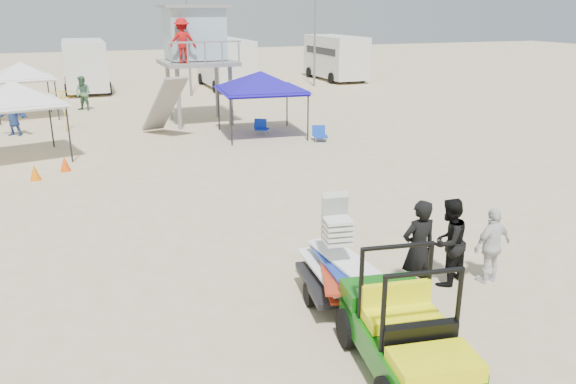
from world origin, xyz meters
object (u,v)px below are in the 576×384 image
object	(u,v)px
man_left	(418,249)
canopy_blue	(261,74)
lifeguard_tower	(194,38)
utility_cart	(406,324)
surf_trailer	(337,265)

from	to	relation	value
man_left	canopy_blue	bearing A→B (deg)	-98.16
man_left	lifeguard_tower	xyz separation A→B (m)	(-0.32, 18.43, 2.94)
utility_cart	surf_trailer	xyz separation A→B (m)	(0.01, 2.33, -0.12)
surf_trailer	man_left	bearing A→B (deg)	-11.20
utility_cart	surf_trailer	bearing A→B (deg)	89.87
surf_trailer	lifeguard_tower	world-z (taller)	lifeguard_tower
man_left	lifeguard_tower	size ratio (longest dim) A/B	0.37
surf_trailer	man_left	size ratio (longest dim) A/B	1.18
surf_trailer	man_left	distance (m)	1.56
surf_trailer	canopy_blue	xyz separation A→B (m)	(3.19, 14.32, 1.82)
utility_cart	surf_trailer	distance (m)	2.34
utility_cart	man_left	xyz separation A→B (m)	(1.52, 2.03, 0.08)
man_left	lifeguard_tower	bearing A→B (deg)	-90.63
lifeguard_tower	utility_cart	bearing A→B (deg)	-93.37
surf_trailer	lifeguard_tower	bearing A→B (deg)	86.21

